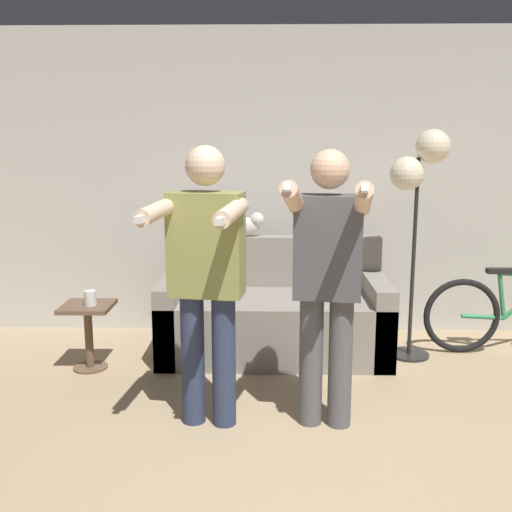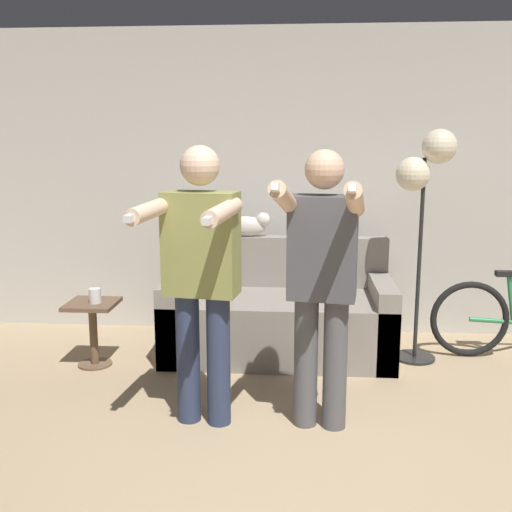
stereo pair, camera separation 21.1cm
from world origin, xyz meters
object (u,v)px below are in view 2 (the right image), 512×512
Objects in this scene: person_left at (201,268)px; cat at (248,225)px; side_table at (93,321)px; floor_lamp at (425,176)px; couch at (278,317)px; cup at (95,296)px; person_right at (322,272)px.

person_left is 3.37× the size of cat.
side_table is (-1.10, -0.69, -0.64)m from cat.
floor_lamp is (1.34, -0.37, 0.43)m from cat.
couch reaches higher than cup.
cup reaches higher than side_table.
cat is 1.44m from side_table.
cup is at bearing -163.80° from couch.
cat is at bearing 31.98° from side_table.
couch is at bearing -49.69° from cat.
cat is (-0.56, 1.55, 0.04)m from person_right.
floor_lamp reaches higher than person_right.
cup is (0.03, -0.02, 0.20)m from side_table.
side_table is at bearing 148.61° from cup.
floor_lamp is at bearing 7.42° from side_table.
couch is 1.42m from person_right.
side_table is (-1.66, 0.87, -0.60)m from person_right.
cat is at bearing 93.15° from person_left.
floor_lamp is 2.68m from side_table.
person_left is 1.32m from cup.
cup is (-1.62, 0.85, -0.39)m from person_right.
floor_lamp is at bearing 64.32° from person_right.
person_right reaches higher than cat.
person_right is (0.29, -1.23, 0.64)m from couch.
couch is 16.15× the size of cup.
side_table is at bearing 160.19° from person_right.
cat is 1.46m from floor_lamp.
floor_lamp is (1.07, -0.05, 1.12)m from couch.
floor_lamp is at bearing -15.35° from cat.
couch is 0.80m from cat.
person_left is 1.95m from floor_lamp.
cup is (-1.07, -0.71, -0.43)m from cat.
side_table is at bearing -172.58° from floor_lamp.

